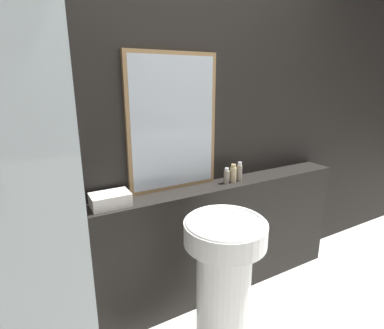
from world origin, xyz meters
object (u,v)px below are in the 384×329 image
object	(u,v)px
pedestal_sink	(224,280)
towel_stack	(110,200)
conditioner_bottle	(233,174)
lotion_bottle	(239,172)
shampoo_bottle	(227,176)
mirror	(173,124)

from	to	relation	value
pedestal_sink	towel_stack	size ratio (longest dim) A/B	3.86
conditioner_bottle	lotion_bottle	xyz separation A→B (m)	(0.06, 0.00, 0.00)
conditioner_bottle	shampoo_bottle	bearing A→B (deg)	180.00
pedestal_sink	mirror	distance (m)	1.01
towel_stack	shampoo_bottle	world-z (taller)	shampoo_bottle
towel_stack	conditioner_bottle	world-z (taller)	conditioner_bottle
shampoo_bottle	conditioner_bottle	xyz separation A→B (m)	(0.06, -0.00, 0.01)
pedestal_sink	conditioner_bottle	xyz separation A→B (m)	(0.41, 0.48, 0.44)
towel_stack	lotion_bottle	bearing A→B (deg)	0.00
lotion_bottle	towel_stack	bearing A→B (deg)	-180.00
mirror	shampoo_bottle	xyz separation A→B (m)	(0.38, -0.09, -0.40)
pedestal_sink	lotion_bottle	bearing A→B (deg)	45.91
shampoo_bottle	lotion_bottle	world-z (taller)	lotion_bottle
towel_stack	shampoo_bottle	bearing A→B (deg)	0.00
shampoo_bottle	conditioner_bottle	bearing A→B (deg)	-0.00
pedestal_sink	towel_stack	distance (m)	0.81
mirror	towel_stack	world-z (taller)	mirror
mirror	shampoo_bottle	bearing A→B (deg)	-13.30
towel_stack	conditioner_bottle	xyz separation A→B (m)	(0.90, -0.00, 0.02)
mirror	shampoo_bottle	world-z (taller)	mirror
pedestal_sink	conditioner_bottle	bearing A→B (deg)	49.69
conditioner_bottle	towel_stack	bearing A→B (deg)	180.00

